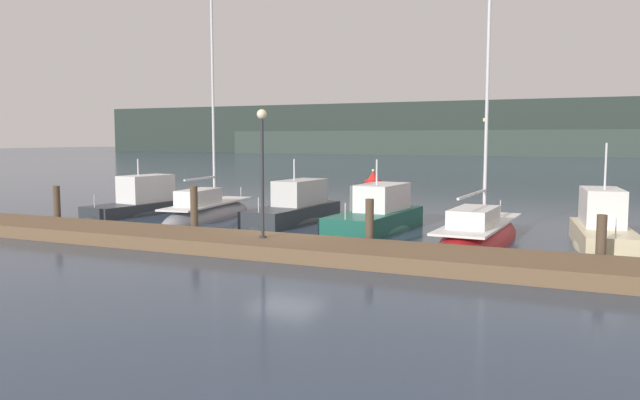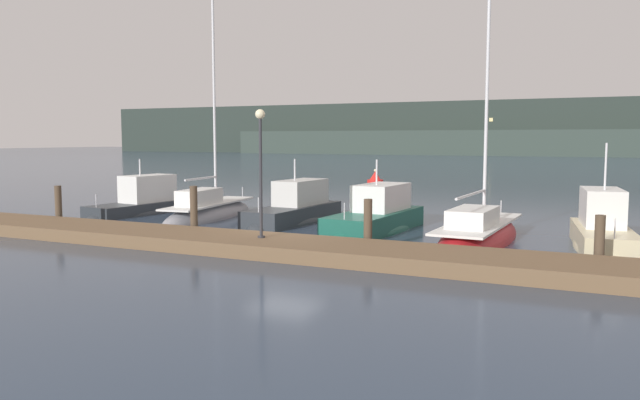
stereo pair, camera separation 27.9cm
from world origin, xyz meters
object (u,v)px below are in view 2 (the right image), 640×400
object	(u,v)px
channel_buoy	(375,189)
sailboat_berth_5	(479,239)
motorboat_berth_3	(295,216)
motorboat_berth_4	(376,223)
dock_lamppost	(260,153)
sailboat_berth_2	(209,215)
motorboat_berth_1	(141,207)
motorboat_berth_6	(602,237)

from	to	relation	value
channel_buoy	sailboat_berth_5	bearing A→B (deg)	-56.09
motorboat_berth_3	motorboat_berth_4	world-z (taller)	motorboat_berth_4
channel_buoy	dock_lamppost	distance (m)	17.76
sailboat_berth_2	channel_buoy	size ratio (longest dim) A/B	6.62
motorboat_berth_3	channel_buoy	size ratio (longest dim) A/B	3.49
motorboat_berth_4	motorboat_berth_3	bearing A→B (deg)	167.87
sailboat_berth_5	motorboat_berth_3	bearing A→B (deg)	167.33
motorboat_berth_1	sailboat_berth_2	distance (m)	4.07
motorboat_berth_3	channel_buoy	distance (m)	10.71
motorboat_berth_4	dock_lamppost	distance (m)	6.80
motorboat_berth_3	channel_buoy	world-z (taller)	motorboat_berth_3
motorboat_berth_3	motorboat_berth_4	size ratio (longest dim) A/B	0.99
sailboat_berth_2	motorboat_berth_6	bearing A→B (deg)	-3.99
motorboat_berth_1	sailboat_berth_2	xyz separation A→B (m)	(4.07, -0.07, -0.18)
motorboat_berth_3	motorboat_berth_6	xyz separation A→B (m)	(12.36, -1.47, 0.09)
dock_lamppost	motorboat_berth_6	bearing A→B (deg)	27.41
motorboat_berth_3	motorboat_berth_6	distance (m)	12.45
motorboat_berth_4	sailboat_berth_5	world-z (taller)	sailboat_berth_5
motorboat_berth_3	motorboat_berth_4	distance (m)	4.20
sailboat_berth_5	channel_buoy	xyz separation A→B (m)	(-8.45, 12.58, 0.57)
motorboat_berth_3	motorboat_berth_1	bearing A→B (deg)	-178.38
channel_buoy	dock_lamppost	bearing A→B (deg)	-82.36
motorboat_berth_1	motorboat_berth_4	xyz separation A→B (m)	(12.48, -0.64, -0.03)
motorboat_berth_6	dock_lamppost	xyz separation A→B (m)	(-10.13, -5.25, 2.84)
motorboat_berth_1	motorboat_berth_6	xyz separation A→B (m)	(20.73, -1.24, 0.06)
motorboat_berth_3	channel_buoy	xyz separation A→B (m)	(-0.11, 10.70, 0.39)
dock_lamppost	motorboat_berth_4	bearing A→B (deg)	72.26
sailboat_berth_2	dock_lamppost	distance (m)	9.66
sailboat_berth_2	channel_buoy	distance (m)	11.80
motorboat_berth_6	motorboat_berth_1	bearing A→B (deg)	176.59
motorboat_berth_6	channel_buoy	world-z (taller)	motorboat_berth_6
sailboat_berth_2	motorboat_berth_4	world-z (taller)	sailboat_berth_2
motorboat_berth_4	motorboat_berth_6	size ratio (longest dim) A/B	1.11
motorboat_berth_4	sailboat_berth_5	size ratio (longest dim) A/B	0.50
motorboat_berth_1	sailboat_berth_2	world-z (taller)	sailboat_berth_2
dock_lamppost	channel_buoy	bearing A→B (deg)	97.64
motorboat_berth_4	motorboat_berth_6	bearing A→B (deg)	-4.10
motorboat_berth_4	dock_lamppost	xyz separation A→B (m)	(-1.87, -5.84, 2.92)
motorboat_berth_1	motorboat_berth_4	distance (m)	12.49
sailboat_berth_5	dock_lamppost	xyz separation A→B (m)	(-6.11, -4.85, 3.10)
sailboat_berth_2	channel_buoy	bearing A→B (deg)	69.12
sailboat_berth_5	dock_lamppost	bearing A→B (deg)	-141.59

